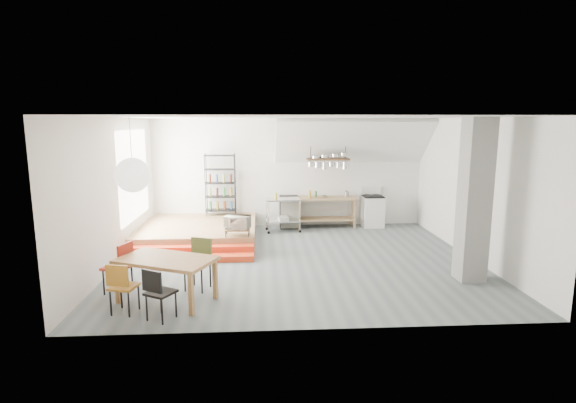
{
  "coord_description": "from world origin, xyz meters",
  "views": [
    {
      "loc": [
        -0.83,
        -9.82,
        3.11
      ],
      "look_at": [
        -0.18,
        0.8,
        1.21
      ],
      "focal_mm": 28.0,
      "sensor_mm": 36.0,
      "label": 1
    }
  ],
  "objects": [
    {
      "name": "platform",
      "position": [
        -2.5,
        2.0,
        0.2
      ],
      "size": [
        3.0,
        3.0,
        0.4
      ],
      "primitive_type": "cube",
      "color": "#937249",
      "rests_on": "ground"
    },
    {
      "name": "bowl",
      "position": [
        1.05,
        3.1,
        0.94
      ],
      "size": [
        0.23,
        0.23,
        0.05
      ],
      "primitive_type": "imported",
      "rotation": [
        0.0,
        0.0,
        0.09
      ],
      "color": "silver",
      "rests_on": "kitchen_counter"
    },
    {
      "name": "pot_rack",
      "position": [
        1.13,
        2.92,
        1.98
      ],
      "size": [
        1.2,
        0.5,
        1.43
      ],
      "color": "#3E2819",
      "rests_on": "ceiling"
    },
    {
      "name": "dining_table",
      "position": [
        -2.49,
        -2.23,
        0.69
      ],
      "size": [
        1.87,
        1.5,
        0.78
      ],
      "rotation": [
        0.0,
        0.0,
        -0.42
      ],
      "color": "brown",
      "rests_on": "ground"
    },
    {
      "name": "window_pane",
      "position": [
        -3.98,
        1.5,
        1.8
      ],
      "size": [
        0.02,
        2.5,
        2.2
      ],
      "primitive_type": "cube",
      "color": "white",
      "rests_on": "wall_left"
    },
    {
      "name": "chair_olive",
      "position": [
        -2.0,
        -1.64,
        0.57
      ],
      "size": [
        0.56,
        0.56,
        0.95
      ],
      "rotation": [
        0.0,
        0.0,
        -0.35
      ],
      "color": "#5A642F",
      "rests_on": "ground"
    },
    {
      "name": "chair_black",
      "position": [
        -2.46,
        -3.05,
        0.52
      ],
      "size": [
        0.54,
        0.54,
        0.87
      ],
      "rotation": [
        0.0,
        0.0,
        2.61
      ],
      "color": "black",
      "rests_on": "ground"
    },
    {
      "name": "concrete_column",
      "position": [
        3.3,
        -1.5,
        1.6
      ],
      "size": [
        0.5,
        0.5,
        3.2
      ],
      "primitive_type": "cube",
      "color": "gray",
      "rests_on": "ground"
    },
    {
      "name": "rolling_cart",
      "position": [
        -0.2,
        2.7,
        0.62
      ],
      "size": [
        1.02,
        0.64,
        0.95
      ],
      "rotation": [
        0.0,
        0.0,
        0.1
      ],
      "color": "silver",
      "rests_on": "ground"
    },
    {
      "name": "microwave_shelf",
      "position": [
        -1.4,
        0.75,
        0.55
      ],
      "size": [
        0.6,
        0.4,
        0.16
      ],
      "color": "#937249",
      "rests_on": "platform"
    },
    {
      "name": "chair_mustard",
      "position": [
        -3.1,
        -2.76,
        0.52
      ],
      "size": [
        0.48,
        0.48,
        0.87
      ],
      "rotation": [
        0.0,
        0.0,
        2.9
      ],
      "color": "#AB6E1D",
      "rests_on": "ground"
    },
    {
      "name": "kitchen_counter",
      "position": [
        1.1,
        3.15,
        0.63
      ],
      "size": [
        1.8,
        0.6,
        0.91
      ],
      "color": "#937249",
      "rests_on": "ground"
    },
    {
      "name": "slope_ceiling",
      "position": [
        1.8,
        2.9,
        2.55
      ],
      "size": [
        4.4,
        1.44,
        1.32
      ],
      "primitive_type": "cube",
      "rotation": [
        -0.73,
        0.0,
        0.0
      ],
      "color": "white",
      "rests_on": "wall_back"
    },
    {
      "name": "wall_right",
      "position": [
        4.0,
        0.0,
        1.6
      ],
      "size": [
        0.04,
        7.0,
        3.2
      ],
      "primitive_type": "cube",
      "color": "silver",
      "rests_on": "ground"
    },
    {
      "name": "wall_back",
      "position": [
        0.0,
        3.5,
        1.6
      ],
      "size": [
        8.0,
        0.04,
        3.2
      ],
      "primitive_type": "cube",
      "color": "silver",
      "rests_on": "ground"
    },
    {
      "name": "microwave",
      "position": [
        -1.4,
        0.75,
        0.73
      ],
      "size": [
        0.66,
        0.53,
        0.32
      ],
      "primitive_type": "imported",
      "rotation": [
        0.0,
        0.0,
        -0.26
      ],
      "color": "beige",
      "rests_on": "microwave_shelf"
    },
    {
      "name": "ceiling",
      "position": [
        0.0,
        0.0,
        3.2
      ],
      "size": [
        8.0,
        7.0,
        0.02
      ],
      "primitive_type": "cube",
      "color": "white",
      "rests_on": "wall_back"
    },
    {
      "name": "step_lower",
      "position": [
        -2.5,
        0.05,
        0.07
      ],
      "size": [
        3.0,
        0.35,
        0.13
      ],
      "primitive_type": "cube",
      "color": "#EB3F1B",
      "rests_on": "ground"
    },
    {
      "name": "paper_lantern",
      "position": [
        -3.03,
        -1.99,
        2.2
      ],
      "size": [
        0.6,
        0.6,
        0.6
      ],
      "primitive_type": "sphere",
      "color": "white",
      "rests_on": "ceiling"
    },
    {
      "name": "floor",
      "position": [
        0.0,
        0.0,
        0.0
      ],
      "size": [
        8.0,
        8.0,
        0.0
      ],
      "primitive_type": "plane",
      "color": "slate",
      "rests_on": "ground"
    },
    {
      "name": "mini_fridge",
      "position": [
        0.0,
        3.2,
        0.47
      ],
      "size": [
        0.55,
        0.55,
        0.94
      ],
      "primitive_type": "cube",
      "color": "black",
      "rests_on": "ground"
    },
    {
      "name": "step_upper",
      "position": [
        -2.5,
        0.4,
        0.13
      ],
      "size": [
        3.0,
        0.35,
        0.27
      ],
      "primitive_type": "cube",
      "color": "#EB3F1B",
      "rests_on": "ground"
    },
    {
      "name": "wire_shelving",
      "position": [
        -2.0,
        3.2,
        1.33
      ],
      "size": [
        0.88,
        0.38,
        1.8
      ],
      "color": "black",
      "rests_on": "platform"
    },
    {
      "name": "stove",
      "position": [
        2.5,
        3.16,
        0.48
      ],
      "size": [
        0.6,
        0.6,
        1.18
      ],
      "color": "white",
      "rests_on": "ground"
    },
    {
      "name": "chair_red",
      "position": [
        -3.39,
        -1.82,
        0.57
      ],
      "size": [
        0.56,
        0.56,
        0.95
      ],
      "rotation": [
        0.0,
        0.0,
        -1.92
      ],
      "color": "#A62617",
      "rests_on": "ground"
    },
    {
      "name": "wall_left",
      "position": [
        -4.0,
        0.0,
        1.6
      ],
      "size": [
        0.04,
        7.0,
        3.2
      ],
      "primitive_type": "cube",
      "color": "silver",
      "rests_on": "ground"
    }
  ]
}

